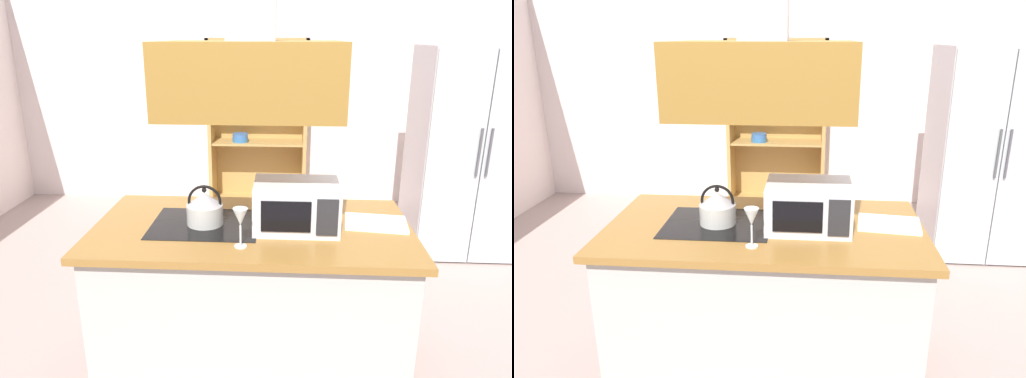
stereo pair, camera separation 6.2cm
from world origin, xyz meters
The scene contains 10 objects.
ground_plane centered at (0.00, 0.00, 0.00)m, with size 7.80×7.80×0.00m, color #A79189.
wall_back centered at (0.00, 3.00, 1.35)m, with size 6.00×0.12×2.70m, color silver.
kitchen_island centered at (0.04, -0.08, 0.45)m, with size 1.77×0.95×0.90m.
range_hood centered at (0.04, -0.08, 1.81)m, with size 0.90×0.70×1.17m.
refrigerator centered at (1.83, 1.68, 0.92)m, with size 0.90×0.78×1.84m.
dish_cabinet centered at (-0.09, 2.78, 0.84)m, with size 1.09×0.40×1.89m.
kettle centered at (-0.23, -0.08, 1.00)m, with size 0.20×0.20×0.23m.
cutting_board centered at (0.73, -0.03, 0.91)m, with size 0.34×0.24×0.02m, color white.
microwave centered at (0.28, -0.10, 1.03)m, with size 0.46×0.35×0.26m.
wine_glass_on_counter centered at (0.00, -0.37, 1.05)m, with size 0.08×0.08×0.21m.
Camera 2 is at (0.27, -2.52, 1.91)m, focal length 33.02 mm.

